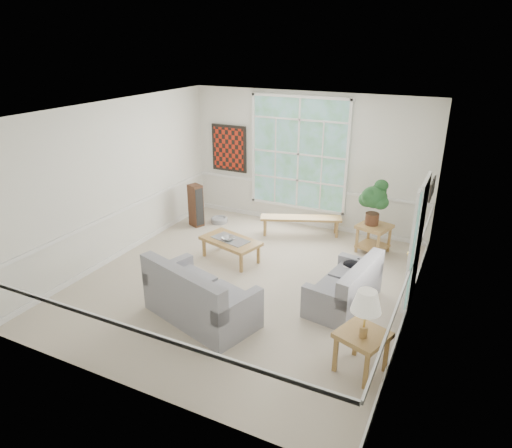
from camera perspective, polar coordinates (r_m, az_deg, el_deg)
The scene contains 24 objects.
floor at distance 8.20m, azimuth -1.25°, elevation -7.20°, with size 5.50×6.00×0.01m, color #B5A793.
ceiling at distance 7.21m, azimuth -1.45°, elevation 14.07°, with size 5.50×6.00×0.02m, color white.
wall_back at distance 10.22m, azimuth 6.44°, elevation 7.81°, with size 5.50×0.02×3.00m, color silver.
wall_front at distance 5.32m, azimuth -16.39°, elevation -7.11°, with size 5.50×0.02×3.00m, color silver.
wall_left at distance 9.11m, azimuth -16.99°, elevation 5.17°, with size 0.02×6.00×3.00m, color silver.
wall_right at distance 6.84m, azimuth 19.60°, elevation -0.76°, with size 0.02×6.00×3.00m, color silver.
window_back at distance 10.21m, azimuth 5.33°, elevation 8.71°, with size 2.30×0.08×2.40m, color white.
entry_door at distance 7.57m, azimuth 19.47°, elevation -2.24°, with size 0.08×0.90×2.10m, color white.
door_sidelight at distance 6.96m, azimuth 18.87°, elevation -3.45°, with size 0.08×0.26×1.90m, color white.
wall_art at distance 10.93m, azimuth -3.40°, elevation 9.40°, with size 0.90×0.06×1.10m, color #61180D.
wall_frame_near at distance 8.48m, azimuth 20.95°, elevation 3.78°, with size 0.04×0.26×0.32m, color black.
wall_frame_far at distance 8.86m, azimuth 21.24°, elevation 4.50°, with size 0.04×0.26×0.32m, color black.
loveseat_right at distance 7.49m, azimuth 10.92°, elevation -7.21°, with size 0.75×1.46×0.79m, color gray.
loveseat_front at distance 7.04m, azimuth -6.87°, elevation -8.23°, with size 1.76×0.91×0.95m, color gray.
coffee_table at distance 8.87m, azimuth -3.17°, elevation -3.22°, with size 1.15×0.63×0.43m, color olive.
pewter_bowl at distance 8.74m, azimuth -3.49°, elevation -1.82°, with size 0.28×0.28×0.07m, color gray.
window_bench at distance 10.03m, azimuth 5.59°, elevation -0.24°, with size 1.75×0.34×0.41m, color olive.
end_table at distance 9.45m, azimuth 14.44°, elevation -1.77°, with size 0.58×0.58×0.58m, color olive.
houseplant at distance 9.21m, azimuth 14.50°, elevation 2.65°, with size 0.54×0.54×0.93m, color #1E4821, non-canonical shape.
side_table at distance 6.22m, azimuth 12.99°, elevation -15.32°, with size 0.57×0.57×0.59m, color olive.
table_lamp at distance 5.80m, azimuth 13.50°, elevation -10.93°, with size 0.38×0.38×0.65m, color white, non-canonical shape.
pet_bed at distance 10.74m, azimuth -4.63°, elevation 0.52°, with size 0.40×0.40×0.12m, color gray.
floor_speaker at distance 10.48m, azimuth -7.53°, elevation 2.32°, with size 0.30×0.24×0.97m, color #412416.
cat at distance 7.90m, azimuth 11.95°, elevation -4.97°, with size 0.32×0.23×0.15m, color black.
Camera 1 is at (3.28, -6.34, 4.03)m, focal length 32.00 mm.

